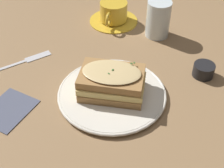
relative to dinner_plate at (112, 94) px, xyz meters
The scene contains 8 objects.
ground_plane 0.03m from the dinner_plate, 123.75° to the left, with size 2.40×2.40×0.00m, color olive.
dinner_plate is the anchor object (origin of this frame).
sandwich 0.04m from the dinner_plate, 160.76° to the right, with size 0.10×0.15×0.06m.
teacup_with_saucer 0.35m from the dinner_plate, behind, with size 0.16×0.16×0.07m.
water_glass 0.31m from the dinner_plate, 163.21° to the left, with size 0.07×0.07×0.11m, color silver.
fork 0.27m from the dinner_plate, 110.19° to the right, with size 0.14×0.15×0.00m.
napkin 0.24m from the dinner_plate, 68.92° to the right, with size 0.12×0.10×0.00m, color #4C5166.
condiment_pot 0.25m from the dinner_plate, 118.41° to the left, with size 0.05×0.05×0.03m, color black.
Camera 1 is at (0.55, 0.07, 0.53)m, focal length 50.00 mm.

